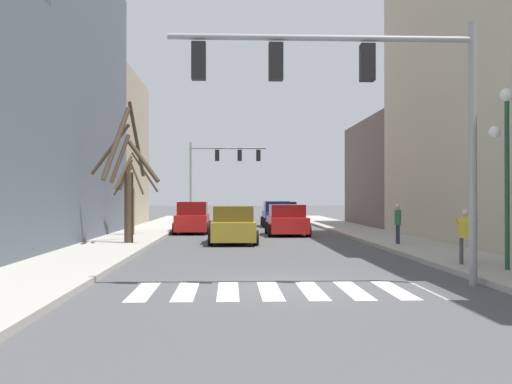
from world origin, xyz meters
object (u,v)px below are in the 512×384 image
object	(u,v)px
traffic_signal_far	(219,164)
car_at_intersection	(193,219)
car_parked_right_mid	(285,212)
pedestrian_on_right_sidewalk	(466,232)
pedestrian_on_left_sidewalk	(398,220)
street_tree_right_near	(131,196)
street_lamp_right_corner	(507,142)
car_parked_right_near	(233,226)
traffic_signal_near	(359,88)
car_driving_toward_lane	(287,221)
car_parked_left_near	(277,215)
street_tree_right_far	(127,178)

from	to	relation	value
traffic_signal_far	car_at_intersection	world-z (taller)	traffic_signal_far
car_parked_right_mid	pedestrian_on_right_sidewalk	xyz separation A→B (m)	(1.84, -34.02, 0.32)
pedestrian_on_left_sidewalk	street_tree_right_near	xyz separation A→B (m)	(-11.50, 6.07, 0.95)
traffic_signal_far	car_parked_right_mid	size ratio (longest dim) A/B	1.28
street_lamp_right_corner	car_parked_right_near	world-z (taller)	street_lamp_right_corner
street_tree_right_near	car_at_intersection	bearing A→B (deg)	53.16
traffic_signal_far	street_tree_right_near	size ratio (longest dim) A/B	1.48
traffic_signal_near	traffic_signal_far	size ratio (longest dim) A/B	1.16
street_lamp_right_corner	car_driving_toward_lane	distance (m)	16.88
traffic_signal_far	car_parked_left_near	size ratio (longest dim) A/B	1.43
traffic_signal_far	street_tree_right_near	world-z (taller)	traffic_signal_far
car_parked_right_near	car_at_intersection	size ratio (longest dim) A/B	0.95
car_parked_right_near	car_parked_left_near	bearing A→B (deg)	168.06
traffic_signal_near	street_tree_right_far	world-z (taller)	traffic_signal_near
street_lamp_right_corner	street_tree_right_far	distance (m)	14.74
car_driving_toward_lane	pedestrian_on_right_sidewalk	bearing A→B (deg)	-166.75
traffic_signal_far	car_parked_right_mid	xyz separation A→B (m)	(5.50, 5.70, -3.70)
pedestrian_on_right_sidewalk	street_tree_right_near	bearing A→B (deg)	-9.65
traffic_signal_far	street_lamp_right_corner	distance (m)	30.56
street_lamp_right_corner	street_tree_right_near	xyz separation A→B (m)	(-11.95, 14.51, -1.39)
traffic_signal_near	pedestrian_on_left_sidewalk	xyz separation A→B (m)	(3.74, 10.06, -3.38)
street_lamp_right_corner	street_tree_right_near	distance (m)	18.85
traffic_signal_far	street_tree_right_far	bearing A→B (deg)	-99.48
car_parked_right_near	car_at_intersection	xyz separation A→B (m)	(-2.20, 7.28, 0.05)
traffic_signal_far	pedestrian_on_right_sidewalk	size ratio (longest dim) A/B	3.92
car_driving_toward_lane	car_at_intersection	distance (m)	5.45
car_driving_toward_lane	pedestrian_on_right_sidewalk	world-z (taller)	pedestrian_on_right_sidewalk
traffic_signal_near	pedestrian_on_left_sidewalk	world-z (taller)	traffic_signal_near
street_lamp_right_corner	pedestrian_on_left_sidewalk	xyz separation A→B (m)	(-0.44, 8.44, -2.34)
street_tree_right_near	car_parked_right_mid	bearing A→B (deg)	65.31
car_parked_right_mid	pedestrian_on_left_sidewalk	distance (m)	26.83
car_driving_toward_lane	pedestrian_on_left_sidewalk	xyz separation A→B (m)	(3.68, -7.71, 0.34)
traffic_signal_near	car_parked_left_near	distance (m)	27.00
traffic_signal_near	street_tree_right_near	world-z (taller)	traffic_signal_near
traffic_signal_near	street_lamp_right_corner	size ratio (longest dim) A/B	1.50
car_parked_right_mid	car_at_intersection	xyz separation A→B (m)	(-6.72, -16.97, 0.06)
car_parked_left_near	street_tree_right_near	bearing A→B (deg)	143.05
traffic_signal_near	pedestrian_on_right_sidewalk	bearing A→B (deg)	37.88
car_at_intersection	street_tree_right_far	bearing A→B (deg)	166.42
street_tree_right_near	pedestrian_on_right_sidewalk	bearing A→B (deg)	-49.62
traffic_signal_near	traffic_signal_far	distance (m)	31.33
car_parked_left_near	car_at_intersection	xyz separation A→B (m)	(-5.20, -6.91, 0.01)
traffic_signal_far	street_tree_right_far	size ratio (longest dim) A/B	1.04
car_driving_toward_lane	pedestrian_on_right_sidewalk	xyz separation A→B (m)	(3.53, -14.98, 0.31)
traffic_signal_near	car_parked_right_near	world-z (taller)	traffic_signal_near
car_at_intersection	traffic_signal_far	bearing A→B (deg)	-6.22
street_lamp_right_corner	car_parked_right_mid	bearing A→B (deg)	93.97
traffic_signal_far	car_parked_left_near	world-z (taller)	traffic_signal_far
car_at_intersection	street_tree_right_near	world-z (taller)	street_tree_right_near
car_driving_toward_lane	street_tree_right_far	distance (m)	10.00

